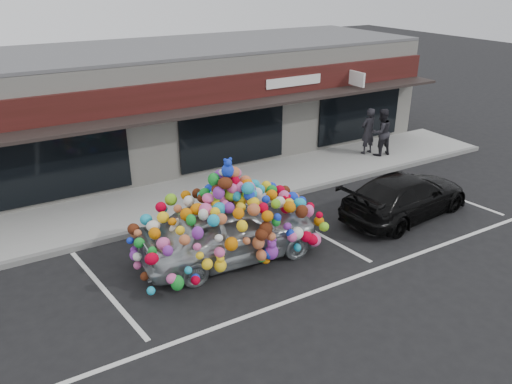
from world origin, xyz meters
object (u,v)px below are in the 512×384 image
toy_car (230,224)px  pedestrian_a (368,131)px  black_sedan (406,195)px  pedestrian_b (381,132)px

toy_car → pedestrian_a: 9.34m
pedestrian_a → black_sedan: bearing=56.9°
toy_car → pedestrian_b: bearing=-63.2°
black_sedan → pedestrian_a: 5.33m
toy_car → pedestrian_b: 9.43m
pedestrian_a → toy_car: bearing=22.5°
toy_car → pedestrian_b: size_ratio=2.70×
pedestrian_b → toy_car: bearing=27.4°
toy_car → pedestrian_b: toy_car is taller
black_sedan → pedestrian_a: pedestrian_a is taller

